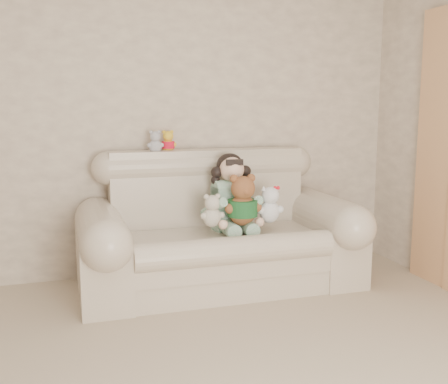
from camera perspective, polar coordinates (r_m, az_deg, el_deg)
The scene contains 8 objects.
wall_back at distance 4.33m, azimuth -9.88°, elevation 8.07°, with size 4.50×4.50×0.00m, color beige.
sofa at distance 4.05m, azimuth -0.42°, elevation -3.07°, with size 2.10×0.95×1.03m, color beige, non-canonical shape.
seated_child at distance 4.12m, azimuth 0.80°, elevation 0.07°, with size 0.36×0.44×0.60m, color #2C7D4F, non-canonical shape.
brown_teddy at distance 3.94m, azimuth 1.99°, elevation -0.33°, with size 0.29×0.22×0.45m, color brown, non-canonical shape.
white_cat at distance 4.05m, azimuth 4.89°, elevation -0.92°, with size 0.21×0.16×0.33m, color white, non-canonical shape.
cream_teddy at distance 3.89m, azimuth -1.28°, elevation -1.65°, with size 0.18×0.14×0.29m, color beige, non-canonical shape.
yellow_mini_bear at distance 4.26m, azimuth -5.99°, elevation 5.61°, with size 0.13×0.10×0.20m, color yellow, non-canonical shape.
grey_mini_plush at distance 4.21m, azimuth -7.35°, elevation 5.55°, with size 0.13×0.10×0.21m, color #B3B3BA, non-canonical shape.
Camera 1 is at (-0.57, -1.79, 1.37)m, focal length 42.91 mm.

